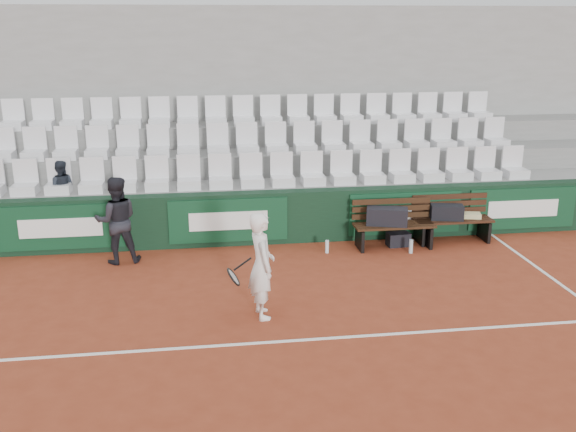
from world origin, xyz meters
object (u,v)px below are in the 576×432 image
object	(u,v)px
bench_right	(452,230)
sports_bag_right	(447,212)
bench_left	(394,236)
sports_bag_ground	(398,239)
spectator_c	(59,165)
ball_kid	(117,220)
sports_bag_left	(387,216)
water_bottle_near	(327,247)
water_bottle_far	(411,246)
tennis_player	(261,265)

from	to	relation	value
bench_right	sports_bag_right	size ratio (longest dim) A/B	2.48
bench_left	bench_right	bearing A→B (deg)	8.29
sports_bag_ground	spectator_c	distance (m)	6.47
ball_kid	spectator_c	world-z (taller)	spectator_c
sports_bag_left	water_bottle_near	distance (m)	1.25
water_bottle_far	ball_kid	xyz separation A→B (m)	(-5.22, 0.28, 0.64)
sports_bag_left	water_bottle_near	bearing A→B (deg)	-173.27
ball_kid	sports_bag_ground	bearing A→B (deg)	173.05
sports_bag_right	water_bottle_near	world-z (taller)	sports_bag_right
bench_left	bench_right	world-z (taller)	same
water_bottle_far	spectator_c	bearing A→B (deg)	167.02
water_bottle_near	bench_right	bearing A→B (deg)	6.93
water_bottle_far	sports_bag_right	bearing A→B (deg)	31.44
spectator_c	sports_bag_right	bearing A→B (deg)	171.81
sports_bag_right	water_bottle_near	distance (m)	2.44
water_bottle_far	sports_bag_ground	bearing A→B (deg)	104.74
water_bottle_far	bench_right	bearing A→B (deg)	27.94
bench_right	water_bottle_far	size ratio (longest dim) A/B	5.87
sports_bag_left	water_bottle_far	bearing A→B (deg)	-43.69
bench_left	sports_bag_left	world-z (taller)	sports_bag_left
bench_left	spectator_c	bearing A→B (deg)	169.67
bench_right	spectator_c	bearing A→B (deg)	172.70
sports_bag_right	sports_bag_left	bearing A→B (deg)	-172.22
sports_bag_left	spectator_c	distance (m)	6.14
sports_bag_left	bench_right	bearing A→B (deg)	7.10
sports_bag_right	tennis_player	bearing A→B (deg)	-144.34
sports_bag_ground	sports_bag_left	bearing A→B (deg)	-165.86
bench_right	ball_kid	bearing A→B (deg)	-177.72
bench_right	tennis_player	distance (m)	4.83
bench_right	water_bottle_far	distance (m)	1.12
sports_bag_right	water_bottle_far	world-z (taller)	sports_bag_right
water_bottle_near	sports_bag_right	bearing A→B (deg)	7.27
water_bottle_near	ball_kid	distance (m)	3.76
water_bottle_near	sports_bag_left	bearing A→B (deg)	6.73
bench_left	sports_bag_left	size ratio (longest dim) A/B	2.01
sports_bag_right	bench_right	bearing A→B (deg)	0.78
spectator_c	bench_right	bearing A→B (deg)	171.96
spectator_c	sports_bag_ground	bearing A→B (deg)	169.76
water_bottle_far	ball_kid	size ratio (longest dim) A/B	0.17
bench_left	water_bottle_near	bearing A→B (deg)	-174.36
tennis_player	spectator_c	bearing A→B (deg)	132.63
water_bottle_near	spectator_c	xyz separation A→B (m)	(-4.82, 1.24, 1.41)
bench_left	spectator_c	world-z (taller)	spectator_c
bench_right	sports_bag_left	world-z (taller)	sports_bag_left
bench_left	sports_bag_right	distance (m)	1.15
bench_left	sports_bag_right	size ratio (longest dim) A/B	2.48
bench_right	ball_kid	distance (m)	6.24
sports_bag_right	spectator_c	xyz separation A→B (m)	(-7.19, 0.94, 0.94)
tennis_player	spectator_c	world-z (taller)	spectator_c
sports_bag_left	water_bottle_far	size ratio (longest dim) A/B	2.92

